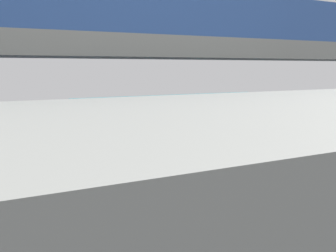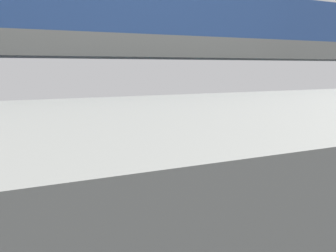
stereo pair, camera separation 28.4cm
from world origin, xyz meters
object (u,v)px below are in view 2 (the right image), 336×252
object	(u,v)px
bicycle_black	(322,140)
pedestrian	(61,166)
traffic_sign	(44,118)
city_bus	(180,119)

from	to	relation	value
bicycle_black	pedestrian	xyz separation A→B (m)	(16.03, 1.27, 0.51)
pedestrian	traffic_sign	distance (m)	7.78
city_bus	traffic_sign	bearing A→B (deg)	-33.24
traffic_sign	pedestrian	bearing A→B (deg)	82.82
city_bus	bicycle_black	xyz separation A→B (m)	(-8.66, 2.18, -1.51)
city_bus	pedestrian	xyz separation A→B (m)	(7.37, 3.45, -1.00)
traffic_sign	bicycle_black	bearing A→B (deg)	157.04
city_bus	bicycle_black	bearing A→B (deg)	165.84
city_bus	bicycle_black	distance (m)	9.06
bicycle_black	traffic_sign	distance (m)	16.43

